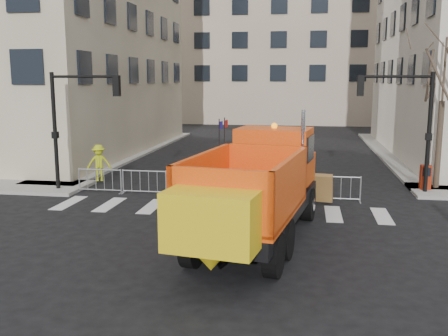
% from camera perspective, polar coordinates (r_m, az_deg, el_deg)
% --- Properties ---
extents(ground, '(120.00, 120.00, 0.00)m').
position_cam_1_polar(ground, '(14.66, -3.77, -10.15)').
color(ground, black).
rests_on(ground, ground).
extents(sidewalk_back, '(64.00, 5.00, 0.15)m').
position_cam_1_polar(sidewalk_back, '(22.68, 1.07, -2.65)').
color(sidewalk_back, gray).
rests_on(sidewalk_back, ground).
extents(building_far, '(30.00, 18.00, 24.00)m').
position_cam_1_polar(building_far, '(65.84, 6.76, 16.02)').
color(building_far, tan).
rests_on(building_far, ground).
extents(traffic_light_left, '(0.18, 0.18, 5.40)m').
position_cam_1_polar(traffic_light_left, '(23.80, -18.74, 3.83)').
color(traffic_light_left, black).
rests_on(traffic_light_left, ground).
extents(traffic_light_right, '(0.18, 0.18, 5.40)m').
position_cam_1_polar(traffic_light_right, '(23.63, 22.37, 3.56)').
color(traffic_light_right, black).
rests_on(traffic_light_right, ground).
extents(crowd_barriers, '(12.60, 0.60, 1.10)m').
position_cam_1_polar(crowd_barriers, '(21.83, -1.21, -1.88)').
color(crowd_barriers, '#9EA0A5').
rests_on(crowd_barriers, ground).
extents(street_tree, '(3.00, 3.00, 7.50)m').
position_cam_1_polar(street_tree, '(24.69, 23.60, 6.17)').
color(street_tree, '#382B21').
rests_on(street_tree, ground).
extents(plow_truck, '(4.55, 10.91, 4.11)m').
position_cam_1_polar(plow_truck, '(15.43, 3.78, -2.06)').
color(plow_truck, black).
rests_on(plow_truck, ground).
extents(cop_a, '(0.79, 0.62, 1.91)m').
position_cam_1_polar(cop_a, '(20.87, 4.45, -1.33)').
color(cop_a, black).
rests_on(cop_a, ground).
extents(cop_b, '(1.18, 1.11, 1.92)m').
position_cam_1_polar(cop_b, '(19.73, 8.84, -2.06)').
color(cop_b, black).
rests_on(cop_b, ground).
extents(cop_c, '(1.26, 1.09, 2.03)m').
position_cam_1_polar(cop_c, '(19.60, 5.67, -1.91)').
color(cop_c, black).
rests_on(cop_c, ground).
extents(worker, '(1.32, 1.04, 1.80)m').
position_cam_1_polar(worker, '(25.19, -14.10, 0.58)').
color(worker, '#AEBC16').
rests_on(worker, sidewalk_back).
extents(newspaper_box, '(0.46, 0.41, 1.10)m').
position_cam_1_polar(newspaper_box, '(24.42, 22.03, -0.98)').
color(newspaper_box, maroon).
rests_on(newspaper_box, sidewalk_back).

